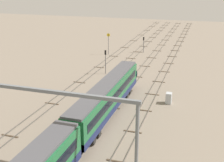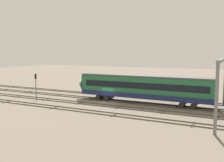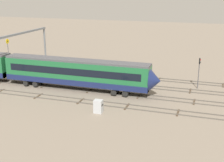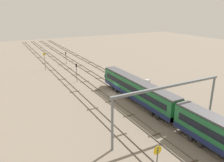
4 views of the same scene
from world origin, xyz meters
The scene contains 11 objects.
ground_plane centered at (0.00, 0.00, 0.00)m, with size 210.74×210.74×0.00m, color gray.
track_near_foreground centered at (0.00, -7.24, 0.07)m, with size 194.74×2.40×0.16m.
track_with_train centered at (0.00, -2.41, 0.07)m, with size 194.74×2.40×0.16m.
track_middle centered at (0.00, 2.41, 0.07)m, with size 194.74×2.40×0.16m.
track_second_far centered at (0.00, 7.24, 0.07)m, with size 194.74×2.40×0.16m.
overhead_gantry centered at (-18.94, 0.17, 6.25)m, with size 0.40×20.35×8.10m.
speed_sign_near_foreground centered at (-27.38, 9.15, 3.60)m, with size 0.14×1.02×5.43m.
speed_sign_mid_trackside centered at (28.65, 9.12, 3.54)m, with size 0.14×0.86×5.59m.
signal_light_trackside_approach centered at (12.24, 4.26, 3.27)m, with size 0.31×0.32×5.04m.
signal_light_trackside_departure centered at (33.51, 0.77, 2.80)m, with size 0.31×0.32×4.25m.
relay_cabinet centered at (0.48, -10.39, 0.88)m, with size 1.13×0.89×1.75m.
Camera 4 is at (-42.61, 22.64, 19.11)m, focal length 35.69 mm.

